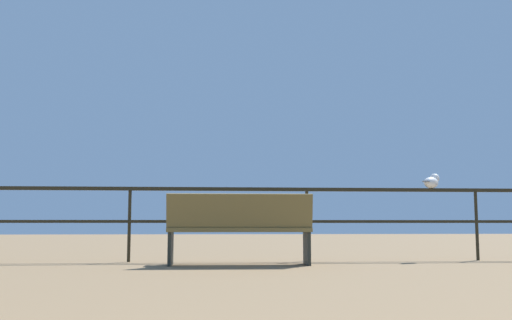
% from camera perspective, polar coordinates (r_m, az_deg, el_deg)
% --- Properties ---
extents(pier_railing, '(21.94, 0.05, 1.01)m').
position_cam_1_polar(pier_railing, '(8.02, -3.62, -4.51)').
color(pier_railing, black).
rests_on(pier_railing, ground_plane).
extents(bench_near_left, '(1.79, 0.64, 0.88)m').
position_cam_1_polar(bench_near_left, '(7.25, -1.63, -6.40)').
color(bench_near_left, brown).
rests_on(bench_near_left, ground_plane).
extents(seagull_on_rail, '(0.36, 0.36, 0.22)m').
position_cam_1_polar(seagull_on_rail, '(8.65, 16.87, -2.04)').
color(seagull_on_rail, white).
rests_on(seagull_on_rail, pier_railing).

